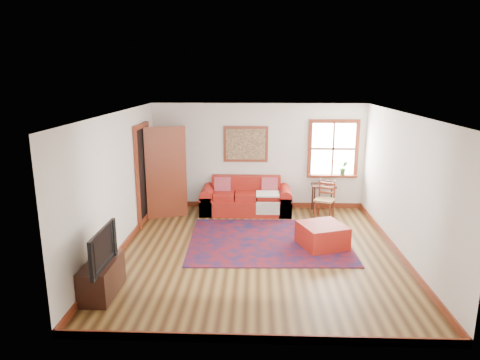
{
  "coord_description": "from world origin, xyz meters",
  "views": [
    {
      "loc": [
        -0.05,
        -7.24,
        3.11
      ],
      "look_at": [
        -0.35,
        0.6,
        1.2
      ],
      "focal_mm": 32.0,
      "sensor_mm": 36.0,
      "label": 1
    }
  ],
  "objects_px": {
    "red_leather_sofa": "(246,201)",
    "side_table": "(323,190)",
    "ladder_back_chair": "(325,198)",
    "media_cabinet": "(102,278)",
    "red_ottoman": "(322,236)"
  },
  "relations": [
    {
      "from": "red_leather_sofa",
      "to": "red_ottoman",
      "type": "xyz_separation_m",
      "value": [
        1.47,
        -2.05,
        -0.05
      ]
    },
    {
      "from": "side_table",
      "to": "ladder_back_chair",
      "type": "height_order",
      "value": "ladder_back_chair"
    },
    {
      "from": "red_leather_sofa",
      "to": "ladder_back_chair",
      "type": "distance_m",
      "value": 1.82
    },
    {
      "from": "red_leather_sofa",
      "to": "ladder_back_chair",
      "type": "height_order",
      "value": "ladder_back_chair"
    },
    {
      "from": "red_leather_sofa",
      "to": "media_cabinet",
      "type": "relative_size",
      "value": 2.28
    },
    {
      "from": "ladder_back_chair",
      "to": "media_cabinet",
      "type": "distance_m",
      "value": 5.24
    },
    {
      "from": "red_leather_sofa",
      "to": "media_cabinet",
      "type": "distance_m",
      "value": 4.44
    },
    {
      "from": "side_table",
      "to": "media_cabinet",
      "type": "xyz_separation_m",
      "value": [
        -3.8,
        -4.04,
        -0.29
      ]
    },
    {
      "from": "red_leather_sofa",
      "to": "side_table",
      "type": "xyz_separation_m",
      "value": [
        1.8,
        0.08,
        0.27
      ]
    },
    {
      "from": "red_leather_sofa",
      "to": "media_cabinet",
      "type": "bearing_deg",
      "value": -116.83
    },
    {
      "from": "side_table",
      "to": "ladder_back_chair",
      "type": "bearing_deg",
      "value": -92.27
    },
    {
      "from": "red_leather_sofa",
      "to": "ladder_back_chair",
      "type": "bearing_deg",
      "value": -10.72
    },
    {
      "from": "red_leather_sofa",
      "to": "red_ottoman",
      "type": "height_order",
      "value": "red_leather_sofa"
    },
    {
      "from": "red_leather_sofa",
      "to": "side_table",
      "type": "bearing_deg",
      "value": 2.54
    },
    {
      "from": "red_ottoman",
      "to": "side_table",
      "type": "distance_m",
      "value": 2.18
    }
  ]
}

